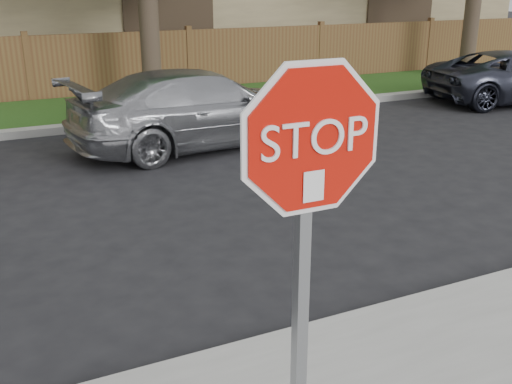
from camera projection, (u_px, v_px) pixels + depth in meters
ground at (194, 364)px, 4.68m from camera, size 90.00×90.00×0.00m
far_curb at (51, 130)px, 11.59m from camera, size 70.00×0.30×0.15m
grass_strip at (41, 115)px, 13.00m from camera, size 70.00×3.00×0.12m
fence at (29, 71)px, 14.11m from camera, size 70.00×0.12×1.60m
stop_sign at (308, 203)px, 2.85m from camera, size 1.01×0.13×2.55m
sedan_right at (201, 108)px, 10.60m from camera, size 4.89×2.50×1.36m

